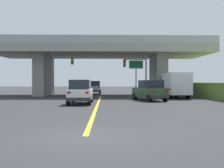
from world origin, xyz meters
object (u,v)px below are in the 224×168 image
Objects in this scene: sedan_oncoming at (95,87)px; traffic_signal_nearside at (138,69)px; box_truck at (174,85)px; suv_crossing at (150,90)px; suv_lead at (81,92)px; highway_sign at (136,69)px; traffic_signal_farside at (60,68)px.

sedan_oncoming is 0.81× the size of traffic_signal_nearside.
traffic_signal_nearside reaches higher than box_truck.
suv_crossing is 6.91m from traffic_signal_nearside.
suv_crossing is 1.14× the size of sedan_oncoming.
highway_sign is at bearing 63.74° from suv_lead.
traffic_signal_farside is at bearing 133.56° from suv_crossing.
suv_crossing is 1.04× the size of highway_sign.
sedan_oncoming is at bearing 129.36° from highway_sign.
traffic_signal_nearside is 0.97× the size of traffic_signal_farside.
box_truck is 4.74m from traffic_signal_nearside.
traffic_signal_farside is at bearing -111.52° from sedan_oncoming.
box_truck reaches higher than sedan_oncoming.
traffic_signal_farside is (-3.79, -9.60, 2.53)m from sedan_oncoming.
suv_lead is 7.52m from suv_crossing.
suv_crossing is at bearing -86.91° from traffic_signal_nearside.
box_truck reaches higher than suv_crossing.
box_truck is 1.25× the size of traffic_signal_farside.
sedan_oncoming is 0.92× the size of highway_sign.
highway_sign is (-4.09, 3.65, 2.08)m from box_truck.
traffic_signal_farside is at bearing 109.34° from suv_lead.
highway_sign is at bearing -50.64° from sedan_oncoming.
sedan_oncoming is 9.33m from highway_sign.
suv_crossing is at bearing -127.33° from box_truck.
traffic_signal_farside reaches higher than highway_sign.
box_truck is 1.46× the size of highway_sign.
suv_crossing is 6.12m from box_truck.
highway_sign is (5.68, -6.92, 2.61)m from sedan_oncoming.
suv_lead is 10.53m from traffic_signal_farside.
traffic_signal_farside is (-9.51, -0.65, 0.13)m from traffic_signal_nearside.
traffic_signal_farside is at bearing -176.12° from traffic_signal_nearside.
sedan_oncoming is (-6.08, 15.42, -0.00)m from suv_crossing.
suv_crossing is at bearing -68.50° from sedan_oncoming.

